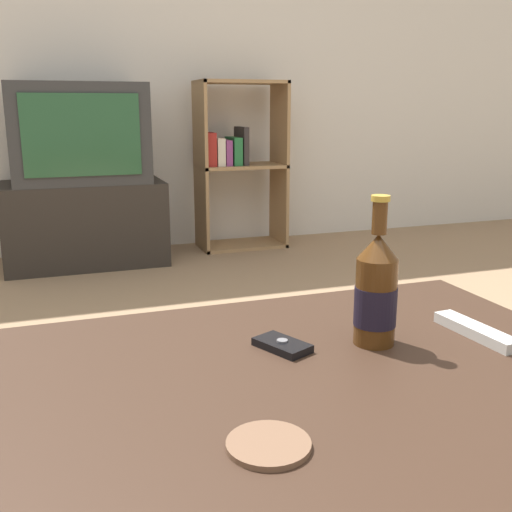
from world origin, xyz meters
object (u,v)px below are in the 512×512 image
(bookshelf, at_px, (236,161))
(television, at_px, (79,133))
(beer_bottle, at_px, (376,292))
(tv_stand, at_px, (85,223))
(cell_phone, at_px, (282,345))
(remote_control, at_px, (476,331))

(bookshelf, bearing_deg, television, -173.35)
(beer_bottle, bearing_deg, bookshelf, 77.44)
(television, distance_m, beer_bottle, 2.62)
(tv_stand, bearing_deg, television, -90.00)
(tv_stand, xyz_separation_m, television, (0.00, -0.00, 0.50))
(beer_bottle, height_order, cell_phone, beer_bottle)
(tv_stand, bearing_deg, remote_control, -78.64)
(bookshelf, relative_size, remote_control, 5.51)
(cell_phone, bearing_deg, television, 69.59)
(remote_control, bearing_deg, beer_bottle, 166.01)
(tv_stand, bearing_deg, cell_phone, -86.24)
(tv_stand, xyz_separation_m, bookshelf, (0.94, 0.11, 0.31))
(bookshelf, height_order, cell_phone, bookshelf)
(television, bearing_deg, tv_stand, 90.00)
(beer_bottle, distance_m, cell_phone, 0.19)
(tv_stand, relative_size, bookshelf, 0.85)
(bookshelf, xyz_separation_m, beer_bottle, (-0.60, -2.70, 0.02))
(television, xyz_separation_m, beer_bottle, (0.33, -2.59, -0.17))
(television, relative_size, bookshelf, 0.70)
(tv_stand, relative_size, television, 1.22)
(tv_stand, height_order, remote_control, remote_control)
(bookshelf, bearing_deg, cell_phone, -106.00)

